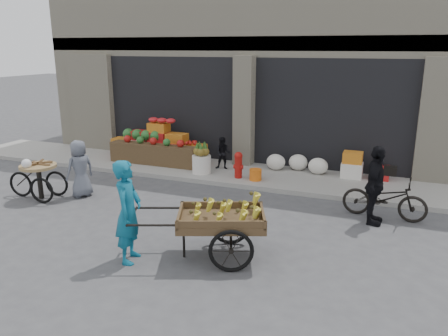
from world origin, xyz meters
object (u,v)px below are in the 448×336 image
at_px(pineapple_bin, 202,164).
at_px(vendor_woman, 128,212).
at_px(banana_cart, 218,216).
at_px(tricycle_cart, 39,176).
at_px(bicycle, 384,198).
at_px(seated_person, 223,153).
at_px(cyclist, 375,186).
at_px(orange_bucket, 256,175).
at_px(vendor_grey, 80,169).
at_px(fire_hydrant, 238,164).

bearing_deg(pineapple_bin, vendor_woman, -79.54).
distance_m(banana_cart, vendor_woman, 1.50).
relative_size(tricycle_cart, bicycle, 0.84).
distance_m(seated_person, cyclist, 4.83).
height_order(vendor_woman, bicycle, vendor_woman).
height_order(pineapple_bin, orange_bucket, pineapple_bin).
relative_size(orange_bucket, vendor_woman, 0.18).
bearing_deg(tricycle_cart, seated_person, 41.78).
distance_m(vendor_grey, cyclist, 6.72).
distance_m(seated_person, tricycle_cart, 4.88).
bearing_deg(vendor_woman, bicycle, -61.57).
relative_size(fire_hydrant, vendor_grey, 0.51).
relative_size(seated_person, banana_cart, 0.35).
bearing_deg(pineapple_bin, orange_bucket, -3.58).
distance_m(orange_bucket, seated_person, 1.42).
bearing_deg(vendor_grey, fire_hydrant, 151.79).
height_order(vendor_woman, vendor_grey, vendor_woman).
distance_m(pineapple_bin, vendor_grey, 3.28).
height_order(bicycle, cyclist, cyclist).
xyz_separation_m(fire_hydrant, cyclist, (3.53, -1.68, 0.32)).
bearing_deg(vendor_woman, seated_person, -8.83).
distance_m(banana_cart, vendor_grey, 4.63).
bearing_deg(vendor_grey, bicycle, 123.38).
bearing_deg(seated_person, vendor_woman, -94.73).
bearing_deg(seated_person, banana_cart, -79.17).
bearing_deg(banana_cart, vendor_grey, 136.61).
height_order(banana_cart, tricycle_cart, banana_cart).
distance_m(orange_bucket, banana_cart, 4.26).
relative_size(orange_bucket, tricycle_cart, 0.22).
relative_size(fire_hydrant, vendor_woman, 0.40).
distance_m(seated_person, vendor_woman, 5.56).
relative_size(fire_hydrant, cyclist, 0.43).
xyz_separation_m(fire_hydrant, vendor_grey, (-3.14, -2.50, 0.19)).
distance_m(pineapple_bin, cyclist, 4.96).
bearing_deg(fire_hydrant, cyclist, -25.42).
bearing_deg(banana_cart, pineapple_bin, 96.36).
bearing_deg(banana_cart, cyclist, 25.62).
height_order(pineapple_bin, bicycle, bicycle).
bearing_deg(bicycle, pineapple_bin, 78.77).
xyz_separation_m(pineapple_bin, vendor_woman, (0.91, -4.92, 0.51)).
distance_m(tricycle_cart, cyclist, 7.60).
height_order(fire_hydrant, seated_person, seated_person).
height_order(pineapple_bin, vendor_woman, vendor_woman).
bearing_deg(tricycle_cart, fire_hydrant, 30.67).
height_order(pineapple_bin, banana_cart, banana_cart).
distance_m(fire_hydrant, seated_person, 0.96).
distance_m(fire_hydrant, vendor_grey, 4.02).
relative_size(orange_bucket, vendor_grey, 0.23).
distance_m(seated_person, vendor_grey, 3.99).
xyz_separation_m(seated_person, cyclist, (4.23, -2.33, 0.23)).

